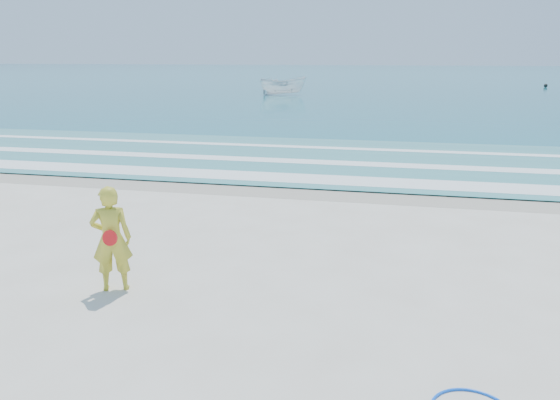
# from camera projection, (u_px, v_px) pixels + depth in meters

# --- Properties ---
(ground) EXTENTS (400.00, 400.00, 0.00)m
(ground) POSITION_uv_depth(u_px,v_px,m) (216.00, 333.00, 8.10)
(ground) COLOR silver
(ground) RESTS_ON ground
(wet_sand) EXTENTS (400.00, 2.40, 0.00)m
(wet_sand) POSITION_uv_depth(u_px,v_px,m) (312.00, 190.00, 16.59)
(wet_sand) COLOR #B2A893
(wet_sand) RESTS_ON ground
(ocean) EXTENTS (400.00, 190.00, 0.04)m
(ocean) POSITION_uv_depth(u_px,v_px,m) (390.00, 75.00, 107.15)
(ocean) COLOR #19727F
(ocean) RESTS_ON ground
(shallow) EXTENTS (400.00, 10.00, 0.01)m
(shallow) POSITION_uv_depth(u_px,v_px,m) (332.00, 159.00, 21.29)
(shallow) COLOR #59B7AD
(shallow) RESTS_ON ocean
(foam_near) EXTENTS (400.00, 1.40, 0.01)m
(foam_near) POSITION_uv_depth(u_px,v_px,m) (319.00, 179.00, 17.80)
(foam_near) COLOR white
(foam_near) RESTS_ON shallow
(foam_mid) EXTENTS (400.00, 0.90, 0.01)m
(foam_mid) POSITION_uv_depth(u_px,v_px,m) (330.00, 162.00, 20.54)
(foam_mid) COLOR white
(foam_mid) RESTS_ON shallow
(foam_far) EXTENTS (400.00, 0.60, 0.01)m
(foam_far) POSITION_uv_depth(u_px,v_px,m) (340.00, 148.00, 23.65)
(foam_far) COLOR white
(foam_far) RESTS_ON shallow
(boat) EXTENTS (4.99, 3.31, 1.80)m
(boat) POSITION_uv_depth(u_px,v_px,m) (283.00, 86.00, 54.45)
(boat) COLOR white
(boat) RESTS_ON ocean
(buoy) EXTENTS (0.45, 0.45, 0.45)m
(buoy) POSITION_uv_depth(u_px,v_px,m) (546.00, 86.00, 66.94)
(buoy) COLOR black
(buoy) RESTS_ON ocean
(woman) EXTENTS (0.80, 0.67, 1.87)m
(woman) POSITION_uv_depth(u_px,v_px,m) (111.00, 239.00, 9.36)
(woman) COLOR gold
(woman) RESTS_ON ground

